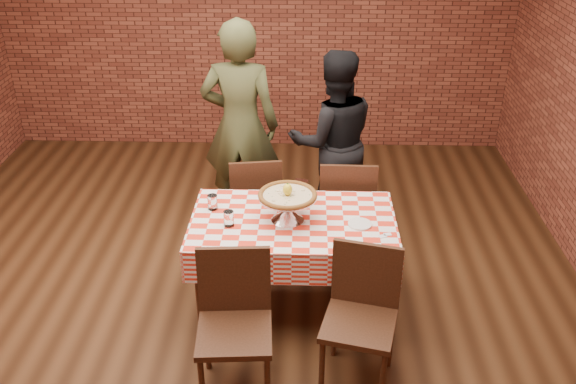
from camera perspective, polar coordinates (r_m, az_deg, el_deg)
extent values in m
plane|color=black|center=(4.78, -5.42, -10.18)|extent=(6.00, 6.00, 0.00)
plane|color=maroon|center=(6.91, -3.03, 15.53)|extent=(5.50, 0.00, 5.50)
cube|color=#402315|center=(4.52, 0.45, -6.70)|extent=(1.39, 0.84, 0.75)
cylinder|color=beige|center=(4.22, -0.04, -0.33)|extent=(0.48, 0.48, 0.03)
ellipsoid|color=yellow|center=(4.20, -0.04, 0.23)|extent=(0.08, 0.08, 0.08)
cylinder|color=white|center=(4.23, -5.40, -2.41)|extent=(0.07, 0.07, 0.11)
cylinder|color=white|center=(4.44, -6.86, -0.93)|extent=(0.07, 0.07, 0.11)
cylinder|color=white|center=(4.27, 6.54, -2.91)|extent=(0.16, 0.16, 0.01)
cube|color=white|center=(4.17, 8.57, -3.99)|extent=(0.06, 0.05, 0.00)
cube|color=white|center=(4.19, 9.02, -3.82)|extent=(0.06, 0.04, 0.00)
cube|color=silver|center=(4.54, 1.18, 0.21)|extent=(0.12, 0.10, 0.14)
imported|color=#3F4425|center=(5.42, -4.36, 6.03)|extent=(0.70, 0.49, 1.84)
imported|color=black|center=(5.41, 4.11, 4.61)|extent=(0.87, 0.72, 1.60)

